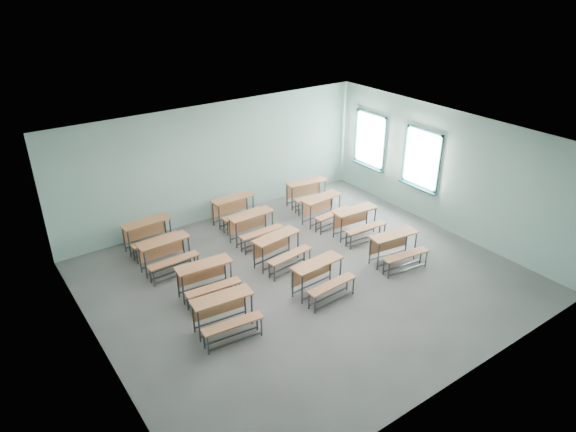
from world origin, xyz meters
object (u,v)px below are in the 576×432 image
Objects in this scene: desk_unit_r1c2 at (357,219)px; desk_unit_r3c0 at (149,232)px; desk_unit_r0c2 at (396,245)px; desk_unit_r2c0 at (166,251)px; desk_unit_r3c1 at (235,207)px; desk_unit_r1c1 at (279,246)px; desk_unit_r2c2 at (324,206)px; desk_unit_r2c1 at (254,224)px; desk_unit_r0c0 at (225,310)px; desk_unit_r0c1 at (320,274)px; desk_unit_r1c0 at (206,276)px; desk_unit_r3c2 at (308,190)px.

desk_unit_r1c2 is 5.25m from desk_unit_r3c0.
desk_unit_r2c0 is at bearing 155.29° from desk_unit_r0c2.
desk_unit_r0c2 and desk_unit_r3c1 have the same top height.
desk_unit_r3c0 is 1.00× the size of desk_unit_r3c1.
desk_unit_r2c2 is at bearing 19.69° from desk_unit_r1c1.
desk_unit_r1c1 is 1.02× the size of desk_unit_r1c2.
desk_unit_r0c2 is at bearing -40.48° from desk_unit_r1c1.
desk_unit_r1c2 is (2.43, -0.01, 0.00)m from desk_unit_r1c1.
desk_unit_r2c0 is 1.00× the size of desk_unit_r2c1.
desk_unit_r0c0 is at bearing -174.09° from desk_unit_r0c2.
desk_unit_r3c0 is (0.03, 1.14, 0.00)m from desk_unit_r2c0.
desk_unit_r0c1 is 0.99× the size of desk_unit_r1c2.
desk_unit_r2c1 is at bearing 169.02° from desk_unit_r2c2.
desk_unit_r2c1 is at bearing 39.84° from desk_unit_r1c0.
desk_unit_r0c0 and desk_unit_r3c0 have the same top height.
desk_unit_r1c2 and desk_unit_r2c0 have the same top height.
desk_unit_r1c0 is 1.03× the size of desk_unit_r2c0.
desk_unit_r2c0 is (-4.51, 2.84, 0.00)m from desk_unit_r0c2.
desk_unit_r3c1 is (-1.98, 1.35, 0.00)m from desk_unit_r2c2.
desk_unit_r3c0 is at bearing 86.92° from desk_unit_r2c0.
desk_unit_r0c1 is 4.52m from desk_unit_r3c0.
desk_unit_r2c2 is (4.19, 1.24, 0.00)m from desk_unit_r1c0.
desk_unit_r0c2 is at bearing -91.68° from desk_unit_r1c2.
desk_unit_r1c1 is (-2.27, 1.53, 0.00)m from desk_unit_r0c2.
desk_unit_r3c0 is at bearing -175.05° from desk_unit_r3c2.
desk_unit_r0c1 is 3.61m from desk_unit_r2c0.
desk_unit_r3c1 is at bearing -178.18° from desk_unit_r3c2.
desk_unit_r2c1 is at bearing -1.25° from desk_unit_r2c0.
desk_unit_r2c2 is at bearing -7.12° from desk_unit_r2c1.
desk_unit_r0c0 and desk_unit_r1c2 have the same top height.
desk_unit_r0c1 is at bearing -95.21° from desk_unit_r3c1.
desk_unit_r3c0 is (-4.63, 2.46, 0.00)m from desk_unit_r1c2.
desk_unit_r3c1 is (0.19, 3.92, 0.00)m from desk_unit_r0c1.
desk_unit_r3c0 is 0.95× the size of desk_unit_r3c2.
desk_unit_r1c0 and desk_unit_r1c1 have the same top height.
desk_unit_r0c1 and desk_unit_r3c0 have the same top height.
desk_unit_r0c1 is 1.47m from desk_unit_r1c1.
desk_unit_r1c1 is at bearing -176.08° from desk_unit_r1c2.
desk_unit_r1c1 is at bearing -130.84° from desk_unit_r3c2.
desk_unit_r2c1 is 0.99× the size of desk_unit_r3c0.
desk_unit_r0c0 is 1.01× the size of desk_unit_r2c2.
desk_unit_r0c1 is 3.36m from desk_unit_r2c2.
desk_unit_r2c1 is at bearing 78.59° from desk_unit_r1c1.
desk_unit_r1c1 is at bearing -97.97° from desk_unit_r3c1.
desk_unit_r2c0 is 2.35m from desk_unit_r2c1.
desk_unit_r2c0 is at bearing -93.93° from desk_unit_r3c0.
desk_unit_r2c1 is at bearing 154.28° from desk_unit_r1c2.
desk_unit_r0c2 is at bearing -65.34° from desk_unit_r3c1.
desk_unit_r1c1 is 3.35m from desk_unit_r3c2.
desk_unit_r2c1 and desk_unit_r3c0 have the same top height.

